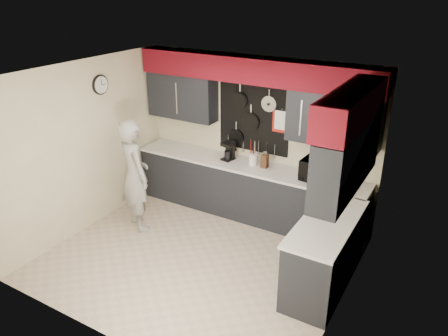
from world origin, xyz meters
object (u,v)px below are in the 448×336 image
Objects in this scene: knife_block at (265,161)px; utensil_crock at (253,159)px; person at (135,175)px; microwave at (322,171)px; coffee_maker at (229,150)px.

knife_block is 0.21m from utensil_crock.
person is at bearing -139.06° from utensil_crock.
person is (-2.54, -1.17, -0.19)m from microwave.
microwave is at bearing 9.59° from coffee_maker.
utensil_crock is 0.59× the size of coffee_maker.
microwave is at bearing -128.51° from person.
utensil_crock is 0.45m from coffee_maker.
utensil_crock is at bearing -178.69° from microwave.
utensil_crock is (-1.14, 0.05, -0.07)m from microwave.
utensil_crock is 0.10× the size of person.
utensil_crock is at bearing 176.76° from knife_block.
person reaches higher than utensil_crock.
coffee_maker is (-1.58, 0.05, -0.00)m from microwave.
microwave is 2.68× the size of knife_block.
microwave is 3.22× the size of utensil_crock.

